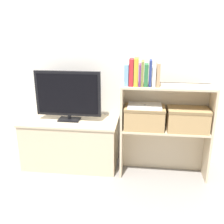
{
  "coord_description": "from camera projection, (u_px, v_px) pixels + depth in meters",
  "views": [
    {
      "loc": [
        0.29,
        -2.3,
        1.5
      ],
      "look_at": [
        0.0,
        0.13,
        0.66
      ],
      "focal_mm": 42.0,
      "sensor_mm": 36.0,
      "label": 1
    }
  ],
  "objects": [
    {
      "name": "ground_plane",
      "position": [
        110.0,
        177.0,
        2.68
      ],
      "size": [
        16.0,
        16.0,
        0.0
      ],
      "primitive_type": "plane",
      "color": "gray"
    },
    {
      "name": "wall_back",
      "position": [
        116.0,
        53.0,
        2.72
      ],
      "size": [
        10.0,
        0.05,
        2.4
      ],
      "color": "silver",
      "rests_on": "ground_plane"
    },
    {
      "name": "tv_stand",
      "position": [
        71.0,
        142.0,
        2.84
      ],
      "size": [
        1.01,
        0.44,
        0.52
      ],
      "color": "#CCB793",
      "rests_on": "ground_plane"
    },
    {
      "name": "tv",
      "position": [
        68.0,
        95.0,
        2.67
      ],
      "size": [
        0.68,
        0.14,
        0.52
      ],
      "color": "black",
      "rests_on": "tv_stand"
    },
    {
      "name": "bookshelf_lower_tier",
      "position": [
        163.0,
        144.0,
        2.69
      ],
      "size": [
        0.87,
        0.26,
        0.51
      ],
      "color": "#CCB793",
      "rests_on": "ground_plane"
    },
    {
      "name": "bookshelf_upper_tier",
      "position": [
        166.0,
        100.0,
        2.54
      ],
      "size": [
        0.87,
        0.26,
        0.43
      ],
      "color": "#CCB793",
      "rests_on": "bookshelf_lower_tier"
    },
    {
      "name": "book_skyblue",
      "position": [
        127.0,
        75.0,
        2.41
      ],
      "size": [
        0.04,
        0.13,
        0.2
      ],
      "color": "#709ECC",
      "rests_on": "bookshelf_upper_tier"
    },
    {
      "name": "book_crimson",
      "position": [
        131.0,
        72.0,
        2.4
      ],
      "size": [
        0.04,
        0.13,
        0.25
      ],
      "color": "#B22328",
      "rests_on": "bookshelf_upper_tier"
    },
    {
      "name": "book_mustard",
      "position": [
        136.0,
        72.0,
        2.4
      ],
      "size": [
        0.04,
        0.13,
        0.25
      ],
      "color": "gold",
      "rests_on": "bookshelf_upper_tier"
    },
    {
      "name": "book_plum",
      "position": [
        140.0,
        75.0,
        2.4
      ],
      "size": [
        0.02,
        0.14,
        0.2
      ],
      "color": "#6B2D66",
      "rests_on": "bookshelf_upper_tier"
    },
    {
      "name": "book_olive",
      "position": [
        143.0,
        73.0,
        2.39
      ],
      "size": [
        0.02,
        0.13,
        0.23
      ],
      "color": "olive",
      "rests_on": "bookshelf_upper_tier"
    },
    {
      "name": "book_forest",
      "position": [
        146.0,
        75.0,
        2.39
      ],
      "size": [
        0.04,
        0.12,
        0.2
      ],
      "color": "#286638",
      "rests_on": "bookshelf_upper_tier"
    },
    {
      "name": "book_navy",
      "position": [
        150.0,
        73.0,
        2.38
      ],
      "size": [
        0.02,
        0.13,
        0.24
      ],
      "color": "navy",
      "rests_on": "bookshelf_upper_tier"
    },
    {
      "name": "book_ivory",
      "position": [
        154.0,
        76.0,
        2.39
      ],
      "size": [
        0.03,
        0.15,
        0.18
      ],
      "color": "silver",
      "rests_on": "bookshelf_upper_tier"
    },
    {
      "name": "book_tan",
      "position": [
        158.0,
        75.0,
        2.38
      ],
      "size": [
        0.03,
        0.13,
        0.21
      ],
      "color": "tan",
      "rests_on": "bookshelf_upper_tier"
    },
    {
      "name": "storage_basket_left",
      "position": [
        144.0,
        117.0,
        2.55
      ],
      "size": [
        0.39,
        0.23,
        0.22
      ],
      "color": "tan",
      "rests_on": "bookshelf_lower_tier"
    },
    {
      "name": "storage_basket_right",
      "position": [
        188.0,
        119.0,
        2.5
      ],
      "size": [
        0.39,
        0.23,
        0.22
      ],
      "color": "tan",
      "rests_on": "bookshelf_lower_tier"
    },
    {
      "name": "laptop",
      "position": [
        145.0,
        106.0,
        2.51
      ],
      "size": [
        0.32,
        0.21,
        0.02
      ],
      "color": "white",
      "rests_on": "storage_basket_left"
    }
  ]
}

